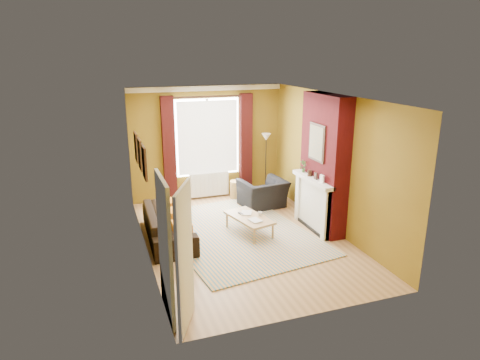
% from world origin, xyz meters
% --- Properties ---
extents(ground, '(5.50, 5.50, 0.00)m').
position_xyz_m(ground, '(0.00, 0.00, 0.00)').
color(ground, '#966E44').
rests_on(ground, ground).
extents(room_walls, '(3.82, 5.54, 2.83)m').
position_xyz_m(room_walls, '(0.63, 0.28, 1.38)').
color(room_walls, brown).
rests_on(room_walls, ground).
extents(striped_rug, '(3.17, 4.05, 0.02)m').
position_xyz_m(striped_rug, '(-0.06, 0.31, 0.01)').
color(striped_rug, teal).
rests_on(striped_rug, ground).
extents(sofa, '(0.87, 2.11, 0.61)m').
position_xyz_m(sofa, '(-1.42, 0.48, 0.31)').
color(sofa, black).
rests_on(sofa, ground).
extents(armchair, '(1.14, 1.03, 0.66)m').
position_xyz_m(armchair, '(1.04, 1.58, 0.33)').
color(armchair, black).
rests_on(armchair, ground).
extents(coffee_table, '(0.81, 1.22, 0.37)m').
position_xyz_m(coffee_table, '(0.18, 0.20, 0.33)').
color(coffee_table, tan).
rests_on(coffee_table, ground).
extents(wicker_stool, '(0.42, 0.42, 0.45)m').
position_xyz_m(wicker_stool, '(0.65, 2.37, 0.23)').
color(wicker_stool, olive).
rests_on(wicker_stool, ground).
extents(floor_lamp, '(0.24, 0.24, 1.61)m').
position_xyz_m(floor_lamp, '(1.44, 2.40, 1.27)').
color(floor_lamp, black).
rests_on(floor_lamp, ground).
extents(book_a, '(0.26, 0.31, 0.03)m').
position_xyz_m(book_a, '(0.11, -0.09, 0.39)').
color(book_a, '#999999').
rests_on(book_a, coffee_table).
extents(book_b, '(0.31, 0.35, 0.02)m').
position_xyz_m(book_b, '(0.09, 0.42, 0.38)').
color(book_b, '#999999').
rests_on(book_b, coffee_table).
extents(mug, '(0.12, 0.12, 0.09)m').
position_xyz_m(mug, '(0.40, 0.16, 0.42)').
color(mug, '#999999').
rests_on(mug, coffee_table).
extents(tv_remote, '(0.09, 0.17, 0.02)m').
position_xyz_m(tv_remote, '(0.06, 0.37, 0.38)').
color(tv_remote, '#262628').
rests_on(tv_remote, coffee_table).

